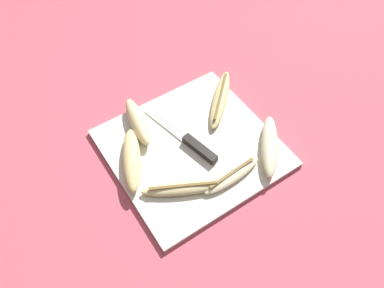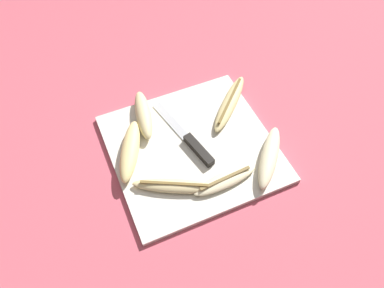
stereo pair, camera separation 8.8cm
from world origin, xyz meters
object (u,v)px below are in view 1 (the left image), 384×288
banana_ripe_center (138,121)px  banana_pale_long (232,175)px  knife (193,144)px  banana_bright_far (270,146)px  banana_golden_short (132,159)px  banana_mellow_near (183,188)px  banana_spotted_left (220,99)px

banana_ripe_center → banana_pale_long: bearing=-66.9°
knife → banana_bright_far: (0.14, -0.11, 0.01)m
knife → banana_golden_short: size_ratio=1.34×
banana_mellow_near → banana_golden_short: bearing=115.9°
banana_ripe_center → banana_golden_short: (-0.06, -0.09, -0.00)m
banana_mellow_near → banana_pale_long: size_ratio=1.15×
banana_mellow_near → banana_ripe_center: (0.00, 0.21, 0.01)m
banana_bright_far → banana_ripe_center: (-0.22, 0.23, 0.00)m
banana_pale_long → banana_golden_short: banana_golden_short is taller
banana_pale_long → banana_golden_short: size_ratio=0.92×
knife → banana_pale_long: (0.02, -0.12, 0.00)m
banana_bright_far → banana_spotted_left: (-0.01, 0.19, -0.01)m
banana_spotted_left → knife: bearing=-150.7°
knife → banana_spotted_left: banana_spotted_left is taller
banana_ripe_center → banana_spotted_left: 0.22m
banana_pale_long → banana_ripe_center: bearing=113.1°
banana_bright_far → banana_mellow_near: bearing=174.8°
banana_ripe_center → banana_golden_short: banana_ripe_center is taller
banana_bright_far → banana_ripe_center: size_ratio=0.99×
banana_ripe_center → banana_pale_long: size_ratio=1.01×
knife → banana_ripe_center: size_ratio=1.44×
banana_bright_far → banana_spotted_left: 0.19m
banana_mellow_near → banana_ripe_center: bearing=88.9°
banana_bright_far → banana_golden_short: (-0.28, 0.14, 0.00)m
banana_mellow_near → banana_bright_far: size_ratio=1.14×
banana_bright_far → banana_golden_short: size_ratio=0.92×
banana_mellow_near → banana_bright_far: bearing=-5.2°
banana_pale_long → banana_bright_far: bearing=5.0°
banana_ripe_center → banana_spotted_left: size_ratio=0.93×
banana_pale_long → banana_golden_short: (-0.17, 0.15, 0.01)m
banana_spotted_left → banana_bright_far: bearing=-88.2°
banana_spotted_left → banana_golden_short: 0.28m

